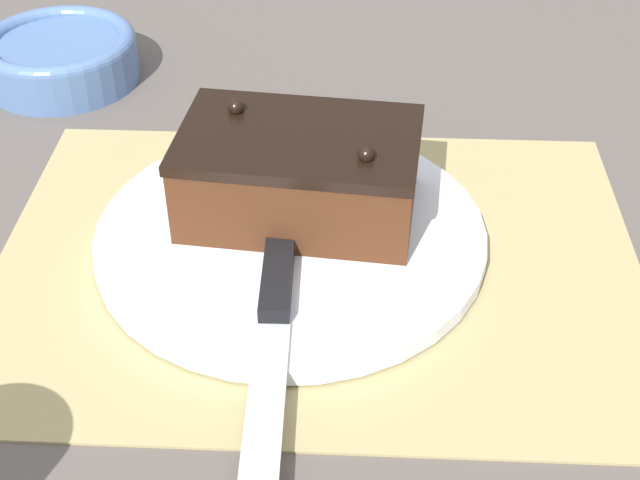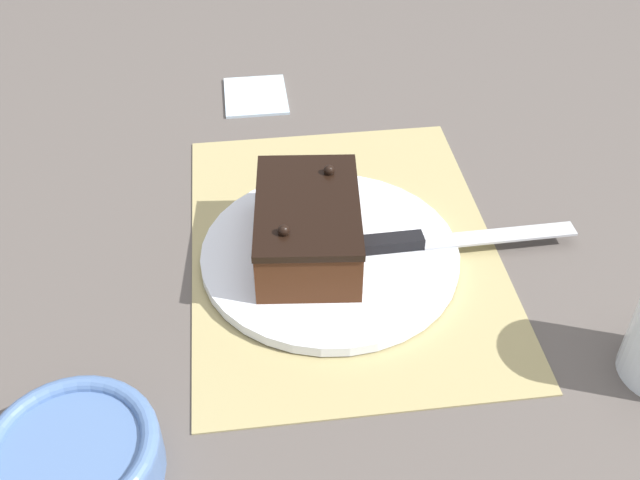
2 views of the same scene
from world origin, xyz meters
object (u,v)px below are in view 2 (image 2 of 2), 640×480
Objects in this scene: chocolate_cake at (308,226)px; serving_knife at (424,241)px; small_bowl at (74,457)px; cake_plate at (330,254)px.

chocolate_cake is 0.13m from serving_knife.
small_bowl is (0.24, -0.22, -0.02)m from chocolate_cake.
chocolate_cake reaches higher than serving_knife.
chocolate_cake is at bearing 137.43° from small_bowl.
chocolate_cake reaches higher than cake_plate.
small_bowl is at bearing -42.57° from chocolate_cake.
serving_knife is 1.79× the size of small_bowl.
serving_knife is at bearing 88.08° from cake_plate.
cake_plate is 0.05m from chocolate_cake.
serving_knife is (0.00, 0.10, 0.01)m from cake_plate.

